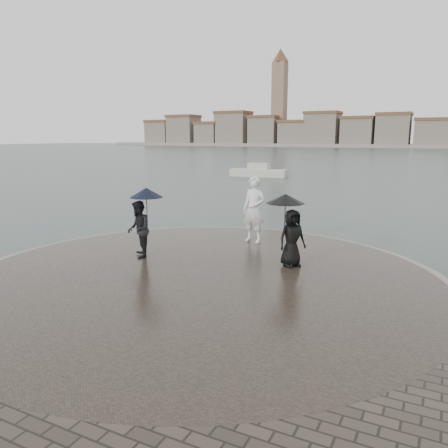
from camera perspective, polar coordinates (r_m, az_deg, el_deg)
The scene contains 7 objects.
ground at distance 8.71m, azimuth -14.89°, elevation -15.07°, with size 400.00×400.00×0.00m, color #2B3835.
kerb_ring at distance 11.28m, azimuth -3.00°, elevation -7.61°, with size 12.50×12.50×0.32m, color gray.
quay_tip at distance 11.27m, azimuth -3.00°, elevation -7.51°, with size 11.90×11.90×0.36m, color #2D261E.
statue at distance 14.46m, azimuth 3.93°, elevation 1.91°, with size 0.80×0.52×2.19m, color white.
visitor_left at distance 12.79m, azimuth -10.88°, elevation 0.44°, with size 1.23×1.09×2.04m.
visitor_right at distance 11.88m, azimuth 8.58°, elevation -0.09°, with size 1.22×1.08×1.95m.
far_skyline at distance 166.87m, azimuth 23.23°, elevation 11.06°, with size 260.00×20.00×37.00m.
Camera 1 is at (5.32, -5.74, 3.82)m, focal length 35.00 mm.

